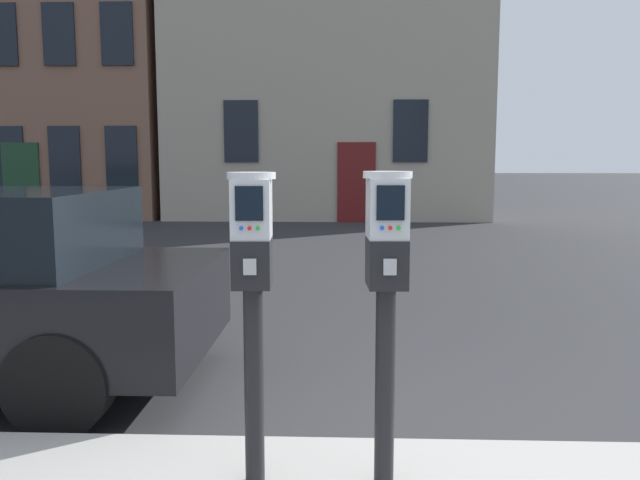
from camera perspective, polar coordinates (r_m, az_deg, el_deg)
parking_meter_near_kerb at (r=2.89m, az=-6.02°, el=-2.88°), size 0.23×0.26×1.44m
parking_meter_twin_adjacent at (r=2.87m, az=5.92°, el=-2.90°), size 0.23×0.26×1.44m
townhouse_orange_brick at (r=22.16m, az=-20.82°, el=18.86°), size 6.13×6.32×12.62m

